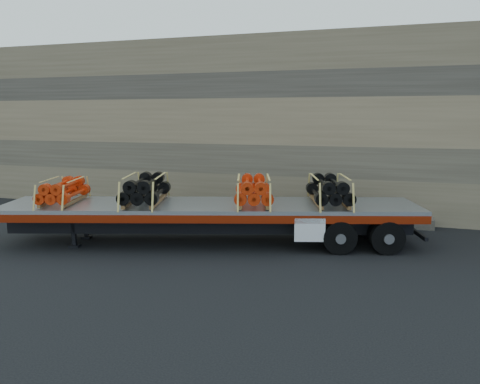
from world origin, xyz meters
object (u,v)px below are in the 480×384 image
object	(u,v)px
bundle_midrear	(254,191)
bundle_front	(63,192)
bundle_rear	(329,191)
bundle_midfront	(145,190)
trailer	(210,223)

from	to	relation	value
bundle_midrear	bundle_front	bearing A→B (deg)	180.00
bundle_front	bundle_rear	size ratio (longest dim) A/B	0.88
bundle_midfront	bundle_rear	world-z (taller)	bundle_midfront
bundle_midrear	bundle_midfront	bearing A→B (deg)	180.00
trailer	bundle_rear	distance (m)	3.78
bundle_midfront	bundle_midrear	distance (m)	3.32
bundle_front	bundle_midrear	size ratio (longest dim) A/B	0.90
trailer	bundle_rear	bearing A→B (deg)	0.00
bundle_front	bundle_midrear	distance (m)	5.86
trailer	bundle_front	bearing A→B (deg)	-180.00
bundle_front	trailer	bearing A→B (deg)	0.00
bundle_rear	trailer	bearing A→B (deg)	180.00
trailer	bundle_front	world-z (taller)	bundle_front
trailer	bundle_front	xyz separation A→B (m)	(-4.33, -1.32, 0.99)
bundle_rear	bundle_midfront	bearing A→B (deg)	180.00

